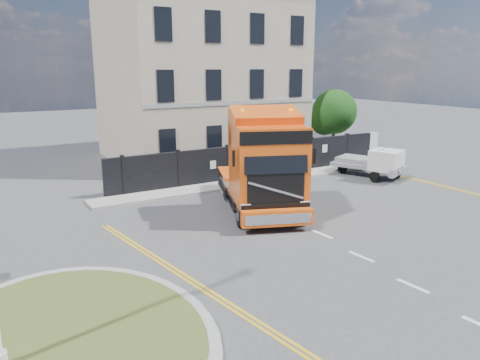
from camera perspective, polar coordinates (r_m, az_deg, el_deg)
ground at (r=17.28m, az=1.55°, el=-7.97°), size 120.00×120.00×0.00m
traffic_island at (r=12.40m, az=-19.89°, el=-17.73°), size 6.80×6.80×0.17m
hoarding_fence at (r=27.71m, az=3.09°, el=2.49°), size 18.80×0.25×2.00m
georgian_building at (r=33.43m, az=-4.95°, el=12.61°), size 12.30×10.30×12.80m
tree at (r=34.61m, az=11.16°, el=7.92°), size 3.20×3.20×4.80m
pavement_far at (r=26.88m, az=3.16°, el=0.08°), size 20.00×1.60×0.12m
truck at (r=20.39m, az=2.91°, el=1.42°), size 5.39×8.14×4.57m
flatbed_pickup at (r=28.22m, az=16.63°, el=2.03°), size 3.17×4.65×1.76m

